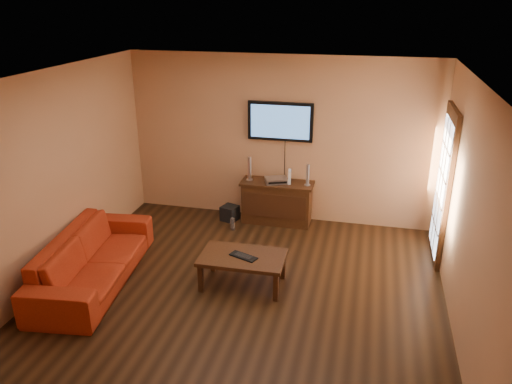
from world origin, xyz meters
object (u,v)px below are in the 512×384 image
(speaker_right, at_px, (308,176))
(coffee_table, at_px, (243,259))
(television, at_px, (280,121))
(sofa, at_px, (92,251))
(speaker_left, at_px, (249,169))
(subwoofer, at_px, (230,213))
(av_receiver, at_px, (276,180))
(keyboard, at_px, (243,256))
(game_console, at_px, (290,177))
(bottle, at_px, (233,224))
(media_console, at_px, (277,202))

(speaker_right, bearing_deg, coffee_table, -105.35)
(television, distance_m, sofa, 3.45)
(speaker_left, height_order, subwoofer, speaker_left)
(sofa, height_order, av_receiver, sofa)
(keyboard, bearing_deg, game_console, 83.51)
(coffee_table, xyz_separation_m, speaker_right, (0.55, 1.99, 0.49))
(subwoofer, bearing_deg, bottle, -49.30)
(speaker_left, distance_m, av_receiver, 0.47)
(media_console, height_order, keyboard, media_console)
(speaker_right, height_order, keyboard, speaker_right)
(coffee_table, bearing_deg, game_console, 82.88)
(television, relative_size, av_receiver, 3.01)
(television, xyz_separation_m, bottle, (-0.63, -0.65, -1.56))
(television, distance_m, keyboard, 2.54)
(coffee_table, bearing_deg, av_receiver, 88.95)
(television, distance_m, speaker_right, 0.96)
(subwoofer, xyz_separation_m, keyboard, (0.75, -1.92, 0.31))
(keyboard, bearing_deg, television, 89.16)
(bottle, bearing_deg, media_console, 36.50)
(coffee_table, distance_m, game_console, 2.08)
(speaker_right, relative_size, av_receiver, 1.00)
(av_receiver, xyz_separation_m, game_console, (0.22, 0.02, 0.07))
(television, distance_m, speaker_left, 0.92)
(speaker_right, height_order, av_receiver, speaker_right)
(media_console, height_order, television, television)
(media_console, relative_size, bottle, 5.32)
(speaker_left, bearing_deg, subwoofer, -160.56)
(coffee_table, relative_size, keyboard, 2.82)
(av_receiver, distance_m, subwoofer, 0.99)
(coffee_table, relative_size, game_console, 4.98)
(sofa, distance_m, game_console, 3.24)
(speaker_left, height_order, speaker_right, speaker_left)
(sofa, bearing_deg, game_console, -49.54)
(coffee_table, distance_m, sofa, 1.96)
(speaker_right, bearing_deg, speaker_left, 178.89)
(television, relative_size, sofa, 0.46)
(sofa, height_order, bottle, sofa)
(av_receiver, bearing_deg, speaker_left, 156.76)
(av_receiver, xyz_separation_m, bottle, (-0.61, -0.46, -0.64))
(speaker_right, distance_m, bottle, 1.43)
(sofa, xyz_separation_m, keyboard, (1.94, 0.33, -0.01))
(media_console, distance_m, keyboard, 2.04)
(subwoofer, bearing_deg, av_receiver, 25.57)
(media_console, bearing_deg, speaker_left, 179.92)
(media_console, xyz_separation_m, sofa, (-1.98, -2.37, 0.09))
(media_console, relative_size, speaker_left, 2.96)
(television, relative_size, coffee_table, 0.95)
(speaker_right, distance_m, subwoofer, 1.47)
(television, xyz_separation_m, game_console, (0.20, -0.17, -0.85))
(speaker_left, bearing_deg, bottle, -109.81)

